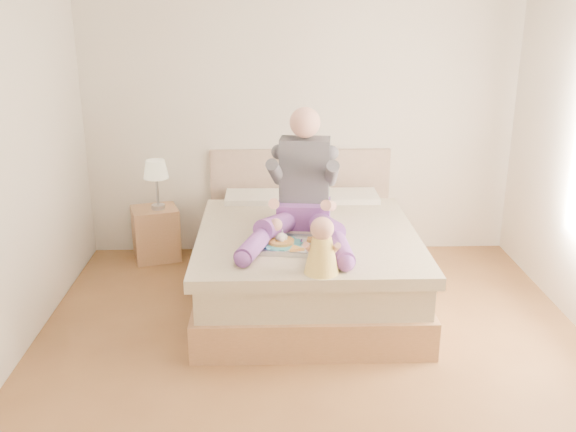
{
  "coord_description": "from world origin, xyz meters",
  "views": [
    {
      "loc": [
        -0.29,
        -3.81,
        2.31
      ],
      "look_at": [
        -0.15,
        0.76,
        0.78
      ],
      "focal_mm": 40.0,
      "sensor_mm": 36.0,
      "label": 1
    }
  ],
  "objects_px": {
    "bed": "(306,257)",
    "tray": "(295,243)",
    "nightstand": "(156,233)",
    "adult": "(303,196)",
    "baby": "(322,250)"
  },
  "relations": [
    {
      "from": "bed",
      "to": "tray",
      "type": "bearing_deg",
      "value": -102.0
    },
    {
      "from": "nightstand",
      "to": "adult",
      "type": "xyz_separation_m",
      "value": [
        1.33,
        -0.97,
        0.65
      ]
    },
    {
      "from": "baby",
      "to": "bed",
      "type": "bearing_deg",
      "value": 98.03
    },
    {
      "from": "bed",
      "to": "baby",
      "type": "bearing_deg",
      "value": -87.23
    },
    {
      "from": "tray",
      "to": "baby",
      "type": "height_order",
      "value": "baby"
    },
    {
      "from": "nightstand",
      "to": "baby",
      "type": "relative_size",
      "value": 1.29
    },
    {
      "from": "bed",
      "to": "baby",
      "type": "relative_size",
      "value": 5.65
    },
    {
      "from": "adult",
      "to": "baby",
      "type": "xyz_separation_m",
      "value": [
        0.08,
        -0.81,
        -0.13
      ]
    },
    {
      "from": "adult",
      "to": "nightstand",
      "type": "bearing_deg",
      "value": 151.07
    },
    {
      "from": "nightstand",
      "to": "adult",
      "type": "height_order",
      "value": "adult"
    },
    {
      "from": "nightstand",
      "to": "baby",
      "type": "xyz_separation_m",
      "value": [
        1.41,
        -1.78,
        0.52
      ]
    },
    {
      "from": "adult",
      "to": "tray",
      "type": "bearing_deg",
      "value": -94.92
    },
    {
      "from": "nightstand",
      "to": "adult",
      "type": "bearing_deg",
      "value": -53.76
    },
    {
      "from": "bed",
      "to": "tray",
      "type": "distance_m",
      "value": 0.63
    },
    {
      "from": "bed",
      "to": "nightstand",
      "type": "xyz_separation_m",
      "value": [
        -1.36,
        0.79,
        -0.07
      ]
    }
  ]
}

